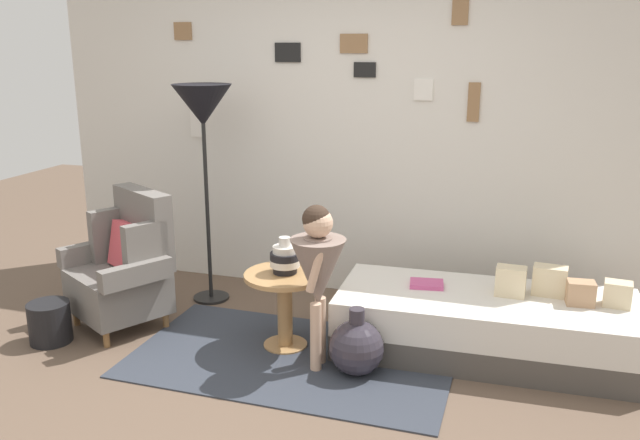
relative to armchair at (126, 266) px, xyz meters
name	(u,v)px	position (x,y,z in m)	size (l,w,h in m)	color
ground_plane	(243,406)	(1.24, -0.78, -0.44)	(12.00, 12.00, 0.00)	brown
gallery_wall	(341,131)	(1.24, 1.17, 0.86)	(4.80, 0.12, 2.60)	silver
rug	(292,357)	(1.30, -0.15, -0.43)	(2.05, 1.20, 0.01)	#333842
armchair	(126,266)	(0.00, 0.00, 0.00)	(0.90, 0.83, 0.97)	olive
daybed	(485,325)	(2.48, 0.30, -0.24)	(1.93, 0.87, 0.40)	#4C4742
pillow_head	(618,294)	(3.25, 0.38, 0.04)	(0.16, 0.12, 0.16)	beige
pillow_mid	(581,293)	(3.03, 0.33, 0.04)	(0.16, 0.12, 0.15)	tan
pillow_back	(550,281)	(2.85, 0.44, 0.06)	(0.21, 0.12, 0.19)	beige
pillow_extra	(511,281)	(2.61, 0.36, 0.06)	(0.19, 0.12, 0.19)	beige
side_table	(285,295)	(1.20, 0.00, -0.07)	(0.53, 0.53, 0.52)	tan
vase_striped	(285,258)	(1.20, 0.01, 0.18)	(0.20, 0.20, 0.24)	black
floor_lamp	(203,113)	(0.34, 0.61, 1.03)	(0.44, 0.44, 1.68)	black
person_child	(318,267)	(1.50, -0.21, 0.22)	(0.34, 0.34, 1.05)	#D8AD8E
book_on_daybed	(427,284)	(2.08, 0.36, -0.02)	(0.22, 0.16, 0.03)	#C94F89
demijohn_near	(356,347)	(1.75, -0.21, -0.26)	(0.34, 0.34, 0.43)	#332D38
magazine_basket	(50,322)	(-0.34, -0.42, -0.30)	(0.28, 0.28, 0.28)	black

